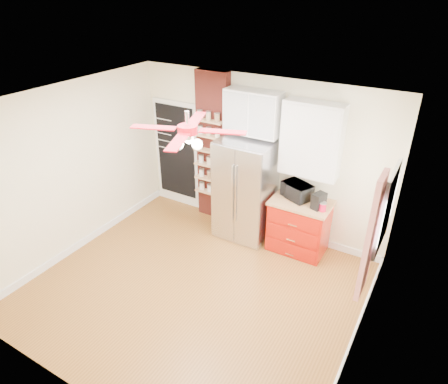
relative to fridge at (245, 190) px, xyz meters
The scene contains 21 objects.
floor 1.85m from the fridge, 88.24° to the right, with size 4.50×4.50×0.00m, color #935D25.
ceiling 2.45m from the fridge, 88.24° to the right, with size 4.50×4.50×0.00m, color white.
wall_back 0.60m from the fridge, 82.30° to the left, with size 4.50×0.02×2.70m, color #F0E8C1.
wall_front 3.66m from the fridge, 89.21° to the right, with size 4.50×0.02×2.70m, color #F0E8C1.
wall_left 2.78m from the fridge, 143.46° to the right, with size 0.02×4.00×2.70m, color #F0E8C1.
wall_right 2.86m from the fridge, 35.33° to the right, with size 0.02×4.00×2.70m, color #F0E8C1.
chalkboard 1.70m from the fridge, 168.59° to the left, with size 0.95×0.05×1.95m.
brick_pillar 0.97m from the fridge, 160.07° to the left, with size 0.60×0.16×2.70m, color maroon.
fridge is the anchor object (origin of this frame).
upper_glass_cabinet 1.29m from the fridge, 90.00° to the left, with size 0.90×0.35×0.70m, color white.
red_cabinet 1.06m from the fridge, ahead, with size 0.94×0.64×0.90m.
upper_shelf_unit 1.41m from the fridge, 12.78° to the left, with size 0.90×0.30×1.15m, color white.
window 2.49m from the fridge, 17.75° to the right, with size 0.04×0.75×1.05m, color white.
curtain 2.63m from the fridge, 29.86° to the right, with size 0.06×0.40×1.55m, color red.
ceiling_fan 2.25m from the fridge, 88.24° to the right, with size 1.40×1.40×0.44m.
toaster_oven 0.87m from the fridge, ahead, with size 0.46×0.31×0.25m, color black.
coffee_maker 1.27m from the fridge, ahead, with size 0.14×0.21×0.25m, color black.
canister_left 1.34m from the fridge, ahead, with size 0.11×0.11×0.13m, color red.
canister_right 1.30m from the fridge, ahead, with size 0.09×0.09×0.15m, color #AB0920.
pantry_jar_oats 1.13m from the fridge, behind, with size 0.08×0.08×0.13m, color beige.
pantry_jar_beans 0.88m from the fridge, 166.10° to the left, with size 0.10×0.10×0.11m, color olive.
Camera 1 is at (2.63, -3.63, 3.99)m, focal length 32.00 mm.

